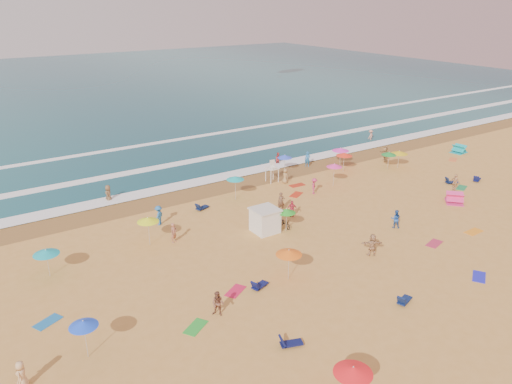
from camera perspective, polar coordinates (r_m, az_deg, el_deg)
ground at (r=44.88m, az=6.50°, el=-3.58°), size 220.00×220.00×0.00m
ocean at (r=119.47m, az=-20.52°, el=11.00°), size 220.00×140.00×0.18m
wet_sand at (r=54.27m, az=-1.90°, el=1.07°), size 220.00×220.00×0.00m
surf_foam at (r=61.53m, az=-6.21°, el=3.53°), size 200.00×18.70×0.05m
cabana at (r=42.69m, az=1.04°, el=-3.31°), size 2.00×2.00×2.00m
cabana_roof at (r=42.26m, az=1.05°, el=-2.01°), size 2.20×2.20×0.12m
bicycle at (r=43.72m, az=3.32°, el=-3.55°), size 0.65×1.66×0.86m
lifeguard_stand at (r=54.24m, az=1.85°, el=2.24°), size 1.20×1.20×2.10m
beach_umbrellas at (r=46.41m, az=6.22°, el=0.09°), size 45.10×31.86×0.79m
loungers at (r=41.47m, az=12.41°, el=-5.91°), size 45.53×22.14×0.34m
towels at (r=44.41m, az=11.23°, el=-4.13°), size 51.44×23.41×0.03m
popup_tents at (r=61.23m, az=22.03°, el=2.46°), size 17.38×12.54×1.20m
beachgoers at (r=49.46m, az=5.21°, el=-0.07°), size 50.82×25.48×2.09m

